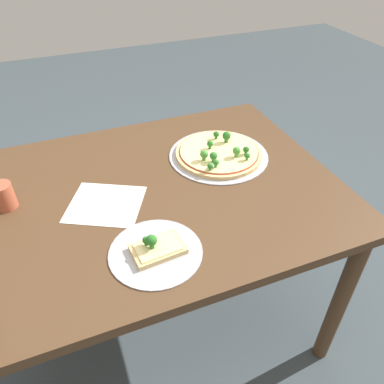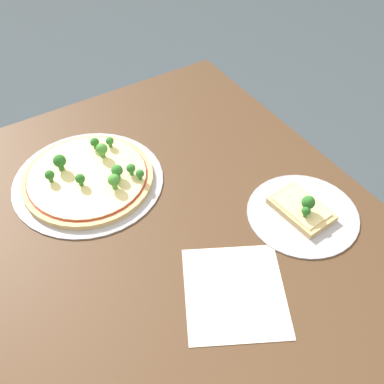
{
  "view_description": "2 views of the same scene",
  "coord_description": "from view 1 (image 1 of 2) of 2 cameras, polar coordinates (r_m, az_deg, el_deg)",
  "views": [
    {
      "loc": [
        -0.21,
        -1.0,
        1.57
      ],
      "look_at": [
        0.15,
        -0.09,
        0.79
      ],
      "focal_mm": 35.0,
      "sensor_mm": 36.0,
      "label": 1
    },
    {
      "loc": [
        -0.55,
        0.35,
        1.64
      ],
      "look_at": [
        0.15,
        -0.09,
        0.79
      ],
      "focal_mm": 45.0,
      "sensor_mm": 36.0,
      "label": 2
    }
  ],
  "objects": [
    {
      "name": "pizza_tray_whole",
      "position": [
        1.47,
        4.11,
        5.94
      ],
      "size": [
        0.39,
        0.39,
        0.07
      ],
      "color": "#A3A3A8",
      "rests_on": "dining_table"
    },
    {
      "name": "ground_plane",
      "position": [
        1.87,
        -5.6,
        -18.74
      ],
      "size": [
        8.0,
        8.0,
        0.0
      ],
      "primitive_type": "plane",
      "color": "#3D474C"
    },
    {
      "name": "paper_menu",
      "position": [
        1.27,
        -13.04,
        -1.79
      ],
      "size": [
        0.31,
        0.3,
        0.0
      ],
      "primitive_type": "cube",
      "rotation": [
        0.0,
        0.0,
        -0.49
      ],
      "color": "silver",
      "rests_on": "dining_table"
    },
    {
      "name": "pizza_tray_slice",
      "position": [
        1.08,
        -5.47,
        -8.76
      ],
      "size": [
        0.27,
        0.27,
        0.07
      ],
      "color": "#A3A3A8",
      "rests_on": "dining_table"
    },
    {
      "name": "drinking_cup",
      "position": [
        1.34,
        -26.79,
        -0.56
      ],
      "size": [
        0.07,
        0.07,
        0.09
      ],
      "primitive_type": "cylinder",
      "color": "#AD5138",
      "rests_on": "dining_table"
    },
    {
      "name": "dining_table",
      "position": [
        1.35,
        -7.36,
        -2.91
      ],
      "size": [
        1.37,
        0.96,
        0.77
      ],
      "color": "#4C331E",
      "rests_on": "ground_plane"
    }
  ]
}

